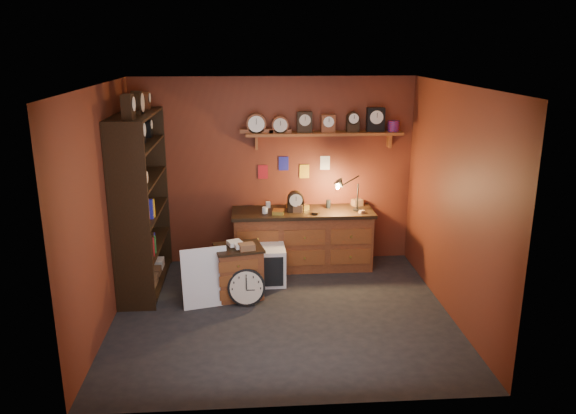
# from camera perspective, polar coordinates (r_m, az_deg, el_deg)

# --- Properties ---
(floor) EXTENTS (4.00, 4.00, 0.00)m
(floor) POSITION_cam_1_polar(r_m,az_deg,el_deg) (6.88, -0.60, -10.77)
(floor) COLOR black
(floor) RESTS_ON ground
(room_shell) EXTENTS (4.02, 3.62, 2.71)m
(room_shell) POSITION_cam_1_polar(r_m,az_deg,el_deg) (6.40, -0.30, 3.56)
(room_shell) COLOR maroon
(room_shell) RESTS_ON ground
(shelving_unit) EXTENTS (0.47, 1.60, 2.58)m
(shelving_unit) POSITION_cam_1_polar(r_m,az_deg,el_deg) (7.48, -14.95, 1.18)
(shelving_unit) COLOR black
(shelving_unit) RESTS_ON ground
(workbench) EXTENTS (2.01, 0.66, 1.36)m
(workbench) POSITION_cam_1_polar(r_m,az_deg,el_deg) (8.08, 1.50, -2.93)
(workbench) COLOR brown
(workbench) RESTS_ON ground
(low_cabinet) EXTENTS (0.68, 0.61, 0.76)m
(low_cabinet) POSITION_cam_1_polar(r_m,az_deg,el_deg) (7.21, -5.00, -6.31)
(low_cabinet) COLOR brown
(low_cabinet) RESTS_ON ground
(big_round_clock) EXTENTS (0.47, 0.16, 0.47)m
(big_round_clock) POSITION_cam_1_polar(r_m,az_deg,el_deg) (7.03, -4.25, -8.14)
(big_round_clock) COLOR black
(big_round_clock) RESTS_ON ground
(white_panel) EXTENTS (0.59, 0.29, 0.75)m
(white_panel) POSITION_cam_1_polar(r_m,az_deg,el_deg) (7.16, -8.30, -9.83)
(white_panel) COLOR silver
(white_panel) RESTS_ON ground
(mini_fridge) EXTENTS (0.49, 0.51, 0.50)m
(mini_fridge) POSITION_cam_1_polar(r_m,az_deg,el_deg) (7.63, -2.15, -5.91)
(mini_fridge) COLOR silver
(mini_fridge) RESTS_ON ground
(floor_box_a) EXTENTS (0.30, 0.29, 0.15)m
(floor_box_a) POSITION_cam_1_polar(r_m,az_deg,el_deg) (7.60, -8.36, -7.61)
(floor_box_a) COLOR brown
(floor_box_a) RESTS_ON ground
(floor_box_b) EXTENTS (0.31, 0.32, 0.12)m
(floor_box_b) POSITION_cam_1_polar(r_m,az_deg,el_deg) (7.23, -8.15, -9.01)
(floor_box_b) COLOR white
(floor_box_b) RESTS_ON ground
(floor_box_c) EXTENTS (0.25, 0.22, 0.18)m
(floor_box_c) POSITION_cam_1_polar(r_m,az_deg,el_deg) (7.73, -2.79, -6.91)
(floor_box_c) COLOR brown
(floor_box_c) RESTS_ON ground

